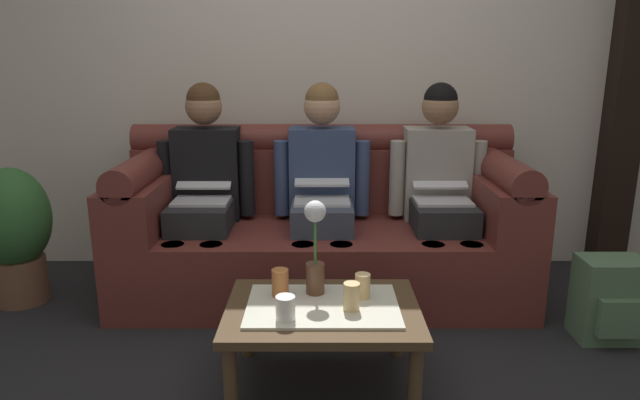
{
  "coord_description": "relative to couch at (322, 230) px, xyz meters",
  "views": [
    {
      "loc": [
        -0.01,
        -1.97,
        1.38
      ],
      "look_at": [
        -0.01,
        0.79,
        0.65
      ],
      "focal_mm": 31.46,
      "sensor_mm": 36.0,
      "label": 1
    }
  ],
  "objects": [
    {
      "name": "back_wall_patterned",
      "position": [
        0.0,
        0.53,
        1.08
      ],
      "size": [
        6.0,
        0.12,
        2.9
      ],
      "primitive_type": "cube",
      "color": "beige",
      "rests_on": "ground_plane"
    },
    {
      "name": "cup_near_right",
      "position": [
        0.12,
        -1.07,
        0.06
      ],
      "size": [
        0.07,
        0.07,
        0.11
      ],
      "primitive_type": "cylinder",
      "color": "#DBB77A",
      "rests_on": "coffee_table"
    },
    {
      "name": "timber_pillar",
      "position": [
        1.9,
        0.41,
        1.08
      ],
      "size": [
        0.2,
        0.2,
        2.9
      ],
      "primitive_type": "cube",
      "color": "black",
      "rests_on": "ground_plane"
    },
    {
      "name": "flower_vase",
      "position": [
        -0.03,
        -0.9,
        0.21
      ],
      "size": [
        0.09,
        0.09,
        0.41
      ],
      "color": "brown",
      "rests_on": "coffee_table"
    },
    {
      "name": "person_middle",
      "position": [
        0.0,
        -0.0,
        0.29
      ],
      "size": [
        0.56,
        0.67,
        1.22
      ],
      "color": "#383D4C",
      "rests_on": "ground_plane"
    },
    {
      "name": "couch",
      "position": [
        0.0,
        0.0,
        0.0
      ],
      "size": [
        2.29,
        0.88,
        0.96
      ],
      "color": "maroon",
      "rests_on": "ground_plane"
    },
    {
      "name": "cup_far_left",
      "position": [
        0.17,
        -0.95,
        0.06
      ],
      "size": [
        0.07,
        0.07,
        0.11
      ],
      "primitive_type": "cylinder",
      "color": "#DBB77A",
      "rests_on": "coffee_table"
    },
    {
      "name": "cup_near_left",
      "position": [
        -0.15,
        -1.15,
        0.05
      ],
      "size": [
        0.08,
        0.08,
        0.1
      ],
      "primitive_type": "cylinder",
      "color": "white",
      "rests_on": "coffee_table"
    },
    {
      "name": "cup_far_center",
      "position": [
        -0.18,
        -0.93,
        0.06
      ],
      "size": [
        0.07,
        0.07,
        0.12
      ],
      "primitive_type": "cylinder",
      "color": "#B26633",
      "rests_on": "coffee_table"
    },
    {
      "name": "backpack_right",
      "position": [
        1.41,
        -0.61,
        -0.16
      ],
      "size": [
        0.31,
        0.26,
        0.42
      ],
      "color": "#4C6B4C",
      "rests_on": "ground_plane"
    },
    {
      "name": "person_left",
      "position": [
        -0.68,
        -0.0,
        0.29
      ],
      "size": [
        0.56,
        0.67,
        1.22
      ],
      "color": "#232326",
      "rests_on": "ground_plane"
    },
    {
      "name": "coffee_table",
      "position": [
        0.0,
        -1.02,
        -0.05
      ],
      "size": [
        0.8,
        0.59,
        0.37
      ],
      "color": "#47331E",
      "rests_on": "ground_plane"
    },
    {
      "name": "person_right",
      "position": [
        0.68,
        -0.0,
        0.29
      ],
      "size": [
        0.56,
        0.67,
        1.22
      ],
      "color": "#232326",
      "rests_on": "ground_plane"
    },
    {
      "name": "potted_plant",
      "position": [
        -1.72,
        -0.17,
        0.06
      ],
      "size": [
        0.4,
        0.4,
        0.78
      ],
      "color": "brown",
      "rests_on": "ground_plane"
    }
  ]
}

